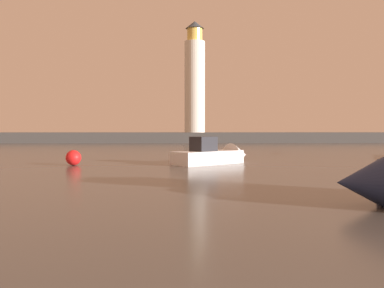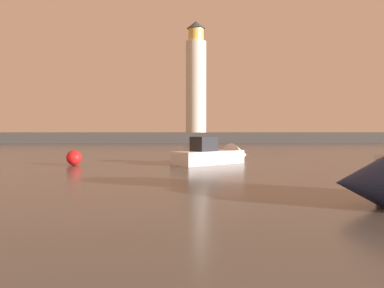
{
  "view_description": "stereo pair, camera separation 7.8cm",
  "coord_description": "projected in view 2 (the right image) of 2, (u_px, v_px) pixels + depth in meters",
  "views": [
    {
      "loc": [
        -2.41,
        -1.81,
        2.08
      ],
      "look_at": [
        -1.76,
        18.03,
        1.43
      ],
      "focal_mm": 42.55,
      "sensor_mm": 36.0,
      "label": 1
    },
    {
      "loc": [
        -2.33,
        -1.81,
        2.08
      ],
      "look_at": [
        -1.76,
        18.03,
        1.43
      ],
      "focal_mm": 42.55,
      "sensor_mm": 36.0,
      "label": 2
    }
  ],
  "objects": [
    {
      "name": "ground_plane",
      "position": [
        208.0,
        155.0,
        35.8
      ],
      "size": [
        220.0,
        220.0,
        0.0
      ],
      "primitive_type": "plane",
      "color": "#4C4742"
    },
    {
      "name": "mooring_buoy",
      "position": [
        74.0,
        158.0,
        26.01
      ],
      "size": [
        0.88,
        0.88,
        0.88
      ],
      "primitive_type": "sphere",
      "color": "red",
      "rests_on": "ground_plane"
    },
    {
      "name": "breakwater",
      "position": [
        194.0,
        138.0,
        69.62
      ],
      "size": [
        78.81,
        4.56,
        1.56
      ],
      "primitive_type": "cube",
      "color": "#423F3D",
      "rests_on": "ground_plane"
    },
    {
      "name": "lighthouse",
      "position": [
        196.0,
        80.0,
        69.34
      ],
      "size": [
        3.1,
        3.1,
        16.92
      ],
      "color": "silver",
      "rests_on": "breakwater"
    },
    {
      "name": "motorboat_2",
      "position": [
        218.0,
        155.0,
        27.56
      ],
      "size": [
        5.36,
        4.86,
        1.97
      ],
      "color": "white",
      "rests_on": "ground_plane"
    }
  ]
}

